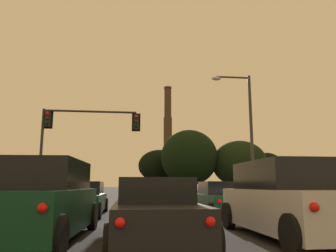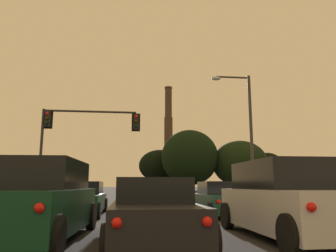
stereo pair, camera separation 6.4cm
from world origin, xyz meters
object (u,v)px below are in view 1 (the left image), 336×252
object	(u,v)px
suv_left_lane_second	(40,201)
sedan_center_lane_second	(155,211)
sedan_left_lane_front	(82,199)
sedan_right_lane_front	(222,199)
street_lamp	(245,124)
smokestack	(168,147)
traffic_light_overhead_left	(76,131)
sedan_center_lane_front	(151,199)
suv_right_lane_second	(288,200)

from	to	relation	value
suv_left_lane_second	sedan_center_lane_second	size ratio (longest dim) A/B	1.06
sedan_left_lane_front	sedan_right_lane_front	bearing A→B (deg)	-7.73
sedan_right_lane_front	street_lamp	bearing A→B (deg)	62.08
street_lamp	smokestack	xyz separation A→B (m)	(12.06, 146.26, 15.53)
suv_left_lane_second	sedan_left_lane_front	size ratio (longest dim) A/B	1.06
sedan_left_lane_front	traffic_light_overhead_left	bearing A→B (deg)	102.56
sedan_center_lane_front	street_lamp	world-z (taller)	street_lamp
sedan_right_lane_front	sedan_center_lane_second	world-z (taller)	same
sedan_left_lane_front	sedan_center_lane_second	size ratio (longest dim) A/B	1.00
suv_right_lane_second	sedan_left_lane_front	distance (m)	9.22
suv_left_lane_second	street_lamp	distance (m)	16.11
sedan_right_lane_front	smokestack	bearing A→B (deg)	85.40
sedan_right_lane_front	sedan_center_lane_front	bearing A→B (deg)	178.02
sedan_right_lane_front	traffic_light_overhead_left	world-z (taller)	traffic_light_overhead_left
sedan_center_lane_second	smokestack	bearing A→B (deg)	83.34
sedan_center_lane_front	sedan_left_lane_front	xyz separation A→B (m)	(-2.94, 0.65, 0.00)
sedan_left_lane_front	smokestack	bearing A→B (deg)	81.93
sedan_left_lane_front	suv_left_lane_second	bearing A→B (deg)	-90.49
sedan_center_lane_second	street_lamp	xyz separation A→B (m)	(6.93, 12.67, 4.53)
traffic_light_overhead_left	street_lamp	distance (m)	11.18
suv_left_lane_second	sedan_right_lane_front	distance (m)	8.47
sedan_center_lane_front	traffic_light_overhead_left	bearing A→B (deg)	121.29
suv_left_lane_second	traffic_light_overhead_left	distance (m)	14.33
sedan_right_lane_front	street_lamp	size ratio (longest dim) A/B	0.55
sedan_left_lane_front	sedan_center_lane_second	distance (m)	7.65
sedan_left_lane_front	sedan_center_lane_second	bearing A→B (deg)	-70.11
sedan_center_lane_second	sedan_right_lane_front	bearing A→B (deg)	61.98
sedan_center_lane_front	sedan_center_lane_second	world-z (taller)	same
sedan_center_lane_front	street_lamp	distance (m)	10.07
sedan_left_lane_front	street_lamp	bearing A→B (deg)	29.94
suv_left_lane_second	traffic_light_overhead_left	world-z (taller)	traffic_light_overhead_left
suv_right_lane_second	sedan_right_lane_front	distance (m)	6.27
sedan_center_lane_front	suv_right_lane_second	size ratio (longest dim) A/B	0.96
suv_right_lane_second	sedan_center_lane_second	xyz separation A→B (m)	(-3.29, -0.11, -0.23)
sedan_center_lane_front	smokestack	distance (m)	154.83
suv_right_lane_second	smokestack	xyz separation A→B (m)	(15.69, 158.83, 19.84)
traffic_light_overhead_left	street_lamp	size ratio (longest dim) A/B	0.77
street_lamp	smokestack	distance (m)	147.58
suv_right_lane_second	street_lamp	bearing A→B (deg)	73.61
suv_left_lane_second	sedan_center_lane_second	bearing A→B (deg)	-7.29
traffic_light_overhead_left	smokestack	xyz separation A→B (m)	(23.13, 144.76, 15.92)
sedan_right_lane_front	sedan_center_lane_second	distance (m)	7.23
traffic_light_overhead_left	street_lamp	xyz separation A→B (m)	(11.08, -1.50, 0.38)
sedan_right_lane_front	sedan_left_lane_front	size ratio (longest dim) A/B	1.01
sedan_right_lane_front	suv_right_lane_second	bearing A→B (deg)	-89.90
traffic_light_overhead_left	sedan_left_lane_front	bearing A→B (deg)	-77.46
sedan_center_lane_front	sedan_right_lane_front	xyz separation A→B (m)	(3.07, -0.17, 0.00)
suv_left_lane_second	smokestack	distance (m)	161.16
suv_right_lane_second	smokestack	distance (m)	160.83
suv_left_lane_second	suv_right_lane_second	size ratio (longest dim) A/B	1.01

